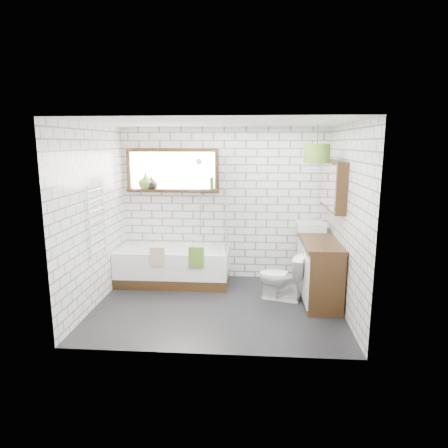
# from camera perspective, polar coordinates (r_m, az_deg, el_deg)

# --- Properties ---
(floor) EXTENTS (3.40, 2.60, 0.01)m
(floor) POSITION_cam_1_polar(r_m,az_deg,el_deg) (5.71, -0.94, -11.68)
(floor) COLOR black
(floor) RESTS_ON ground
(ceiling) EXTENTS (3.40, 2.60, 0.01)m
(ceiling) POSITION_cam_1_polar(r_m,az_deg,el_deg) (5.26, -1.04, 14.36)
(ceiling) COLOR white
(ceiling) RESTS_ON ground
(wall_back) EXTENTS (3.40, 0.01, 2.50)m
(wall_back) POSITION_cam_1_polar(r_m,az_deg,el_deg) (6.63, 0.04, 2.88)
(wall_back) COLOR white
(wall_back) RESTS_ON ground
(wall_front) EXTENTS (3.40, 0.01, 2.50)m
(wall_front) POSITION_cam_1_polar(r_m,az_deg,el_deg) (4.07, -2.66, -2.60)
(wall_front) COLOR white
(wall_front) RESTS_ON ground
(wall_left) EXTENTS (0.01, 2.60, 2.50)m
(wall_left) POSITION_cam_1_polar(r_m,az_deg,el_deg) (5.75, -18.16, 0.99)
(wall_left) COLOR white
(wall_left) RESTS_ON ground
(wall_right) EXTENTS (0.01, 2.60, 2.50)m
(wall_right) POSITION_cam_1_polar(r_m,az_deg,el_deg) (5.46, 17.13, 0.51)
(wall_right) COLOR white
(wall_right) RESTS_ON ground
(window) EXTENTS (1.52, 0.16, 0.68)m
(window) POSITION_cam_1_polar(r_m,az_deg,el_deg) (6.64, -7.39, 7.58)
(window) COLOR black
(window) RESTS_ON wall_back
(towel_radiator) EXTENTS (0.06, 0.52, 1.00)m
(towel_radiator) POSITION_cam_1_polar(r_m,az_deg,el_deg) (5.74, -17.71, 0.50)
(towel_radiator) COLOR white
(towel_radiator) RESTS_ON wall_left
(mirror_cabinet) EXTENTS (0.16, 1.20, 0.70)m
(mirror_cabinet) POSITION_cam_1_polar(r_m,az_deg,el_deg) (5.97, 15.30, 5.40)
(mirror_cabinet) COLOR black
(mirror_cabinet) RESTS_ON wall_right
(shower_riser) EXTENTS (0.02, 0.02, 1.30)m
(shower_riser) POSITION_cam_1_polar(r_m,az_deg,el_deg) (6.61, -3.46, 3.71)
(shower_riser) COLOR silver
(shower_riser) RESTS_ON wall_back
(bathtub) EXTENTS (1.78, 0.79, 0.58)m
(bathtub) POSITION_cam_1_polar(r_m,az_deg,el_deg) (6.56, -7.23, -5.92)
(bathtub) COLOR white
(bathtub) RESTS_ON floor
(shower_screen) EXTENTS (0.02, 0.72, 1.50)m
(shower_screen) POSITION_cam_1_polar(r_m,az_deg,el_deg) (6.22, 0.44, 3.03)
(shower_screen) COLOR white
(shower_screen) RESTS_ON bathtub
(towel_green) EXTENTS (0.23, 0.06, 0.32)m
(towel_green) POSITION_cam_1_polar(r_m,az_deg,el_deg) (6.04, -3.96, -4.73)
(towel_green) COLOR #4E7623
(towel_green) RESTS_ON bathtub
(towel_beige) EXTENTS (0.22, 0.05, 0.28)m
(towel_beige) POSITION_cam_1_polar(r_m,az_deg,el_deg) (6.15, -9.49, -4.56)
(towel_beige) COLOR tan
(towel_beige) RESTS_ON bathtub
(vanity) EXTENTS (0.50, 1.56, 0.89)m
(vanity) POSITION_cam_1_polar(r_m,az_deg,el_deg) (6.08, 13.29, -6.01)
(vanity) COLOR black
(vanity) RESTS_ON floor
(basin) EXTENTS (0.44, 0.38, 0.13)m
(basin) POSITION_cam_1_polar(r_m,az_deg,el_deg) (6.42, 12.29, -0.33)
(basin) COLOR white
(basin) RESTS_ON vanity
(tap) EXTENTS (0.03, 0.03, 0.15)m
(tap) POSITION_cam_1_polar(r_m,az_deg,el_deg) (6.43, 13.73, 0.18)
(tap) COLOR silver
(tap) RESTS_ON vanity
(toilet) EXTENTS (0.54, 0.74, 0.67)m
(toilet) POSITION_cam_1_polar(r_m,az_deg,el_deg) (5.88, 8.16, -7.55)
(toilet) COLOR white
(toilet) RESTS_ON floor
(vase_olive) EXTENTS (0.29, 0.29, 0.26)m
(vase_olive) POSITION_cam_1_polar(r_m,az_deg,el_deg) (6.73, -11.11, 5.90)
(vase_olive) COLOR #557B25
(vase_olive) RESTS_ON window
(vase_dark) EXTENTS (0.23, 0.23, 0.20)m
(vase_dark) POSITION_cam_1_polar(r_m,az_deg,el_deg) (6.70, -10.29, 5.66)
(vase_dark) COLOR black
(vase_dark) RESTS_ON window
(bottle) EXTENTS (0.07, 0.07, 0.19)m
(bottle) POSITION_cam_1_polar(r_m,az_deg,el_deg) (6.53, -1.77, 5.64)
(bottle) COLOR #557B25
(bottle) RESTS_ON window
(pendant) EXTENTS (0.35, 0.35, 0.26)m
(pendant) POSITION_cam_1_polar(r_m,az_deg,el_deg) (5.73, 13.12, 9.78)
(pendant) COLOR #4E7623
(pendant) RESTS_ON ceiling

